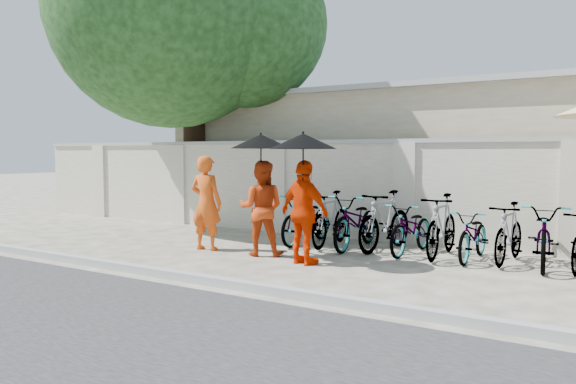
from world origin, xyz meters
The scene contains 19 objects.
ground centered at (0.00, 0.00, 0.00)m, with size 80.00×80.00×0.00m, color beige.
kerb centered at (0.00, -1.70, 0.06)m, with size 40.00×0.16×0.12m, color #9D9D9D.
compound_wall centered at (1.00, 3.20, 1.00)m, with size 20.00×0.30×2.00m, color silver.
building_behind centered at (2.00, 7.00, 1.60)m, with size 14.00×6.00×3.20m, color beige.
shade_tree centered at (-3.66, 2.97, 5.10)m, with size 6.70×6.20×8.20m.
monk_left centered at (-0.86, 0.41, 0.88)m, with size 0.64×0.42×1.75m, color #E25112.
monk_center centered at (0.32, 0.51, 0.83)m, with size 0.81×0.63×1.67m, color #C0390E.
parasol_center centered at (0.37, 0.43, 2.00)m, with size 1.07×1.07×1.18m.
monk_right centered at (1.37, 0.21, 0.84)m, with size 0.99×0.41×1.69m, color red.
parasol_right centered at (1.39, 0.13, 1.99)m, with size 1.08×1.08×1.15m.
bike_0 centered at (0.36, 2.05, 0.49)m, with size 0.65×1.87×0.98m, color gray.
bike_1 centered at (0.90, 2.02, 0.53)m, with size 0.50×1.77×1.07m, color gray.
bike_2 centered at (1.44, 2.03, 0.51)m, with size 0.68×1.95×1.03m, color gray.
bike_3 centered at (1.99, 2.10, 0.55)m, with size 0.52×1.84×1.11m, color gray.
bike_4 centered at (2.53, 2.02, 0.46)m, with size 0.60×1.73×0.91m, color gray.
bike_5 centered at (3.07, 1.99, 0.55)m, with size 0.51×1.82×1.10m, color gray.
bike_6 centered at (3.61, 1.99, 0.43)m, with size 0.57×1.63×0.86m, color gray.
bike_7 centered at (4.16, 2.06, 0.50)m, with size 0.47×1.66×0.99m, color gray.
bike_8 centered at (4.70, 2.02, 0.51)m, with size 0.68×1.94×1.02m, color gray.
Camera 1 is at (5.92, -7.54, 1.80)m, focal length 35.00 mm.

